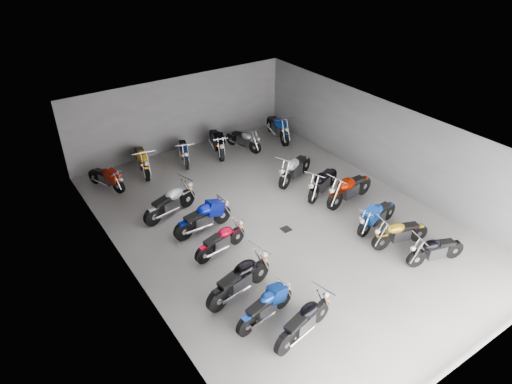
% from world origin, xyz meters
% --- Properties ---
extents(ground, '(14.00, 14.00, 0.00)m').
position_xyz_m(ground, '(0.00, 0.00, 0.00)').
color(ground, '#9E9B95').
rests_on(ground, ground).
extents(wall_back, '(10.00, 0.10, 3.20)m').
position_xyz_m(wall_back, '(0.00, 7.00, 1.60)').
color(wall_back, gray).
rests_on(wall_back, ground).
extents(wall_left, '(0.10, 14.00, 3.20)m').
position_xyz_m(wall_left, '(-5.00, 0.00, 1.60)').
color(wall_left, gray).
rests_on(wall_left, ground).
extents(wall_right, '(0.10, 14.00, 3.20)m').
position_xyz_m(wall_right, '(5.00, 0.00, 1.60)').
color(wall_right, gray).
rests_on(wall_right, ground).
extents(ceiling, '(10.00, 14.00, 0.04)m').
position_xyz_m(ceiling, '(0.00, 0.00, 3.22)').
color(ceiling, black).
rests_on(ceiling, wall_back).
extents(drain_grate, '(0.32, 0.32, 0.01)m').
position_xyz_m(drain_grate, '(0.00, -0.50, 0.01)').
color(drain_grate, black).
rests_on(drain_grate, ground).
extents(motorcycle_left_a, '(2.00, 0.58, 0.89)m').
position_xyz_m(motorcycle_left_a, '(-2.34, -4.25, 0.48)').
color(motorcycle_left_a, black).
rests_on(motorcycle_left_a, ground).
extents(motorcycle_left_b, '(1.90, 0.50, 0.84)m').
position_xyz_m(motorcycle_left_b, '(-2.82, -3.30, 0.46)').
color(motorcycle_left_b, black).
rests_on(motorcycle_left_b, ground).
extents(motorcycle_left_c, '(2.21, 0.61, 0.98)m').
position_xyz_m(motorcycle_left_c, '(-2.87, -2.17, 0.53)').
color(motorcycle_left_c, black).
rests_on(motorcycle_left_c, ground).
extents(motorcycle_left_d, '(1.89, 0.49, 0.83)m').
position_xyz_m(motorcycle_left_d, '(-2.37, -0.31, 0.46)').
color(motorcycle_left_d, black).
rests_on(motorcycle_left_d, ground).
extents(motorcycle_left_e, '(2.14, 0.46, 0.94)m').
position_xyz_m(motorcycle_left_e, '(-2.27, 0.98, 0.51)').
color(motorcycle_left_e, black).
rests_on(motorcycle_left_e, ground).
extents(motorcycle_left_f, '(2.12, 0.68, 0.95)m').
position_xyz_m(motorcycle_left_f, '(-2.76, 2.42, 0.52)').
color(motorcycle_left_f, black).
rests_on(motorcycle_left_f, ground).
extents(motorcycle_right_a, '(1.89, 0.66, 0.85)m').
position_xyz_m(motorcycle_right_a, '(2.64, -4.29, 0.46)').
color(motorcycle_right_a, black).
rests_on(motorcycle_right_a, ground).
extents(motorcycle_right_b, '(1.95, 0.63, 0.87)m').
position_xyz_m(motorcycle_right_b, '(2.41, -3.14, 0.48)').
color(motorcycle_right_b, black).
rests_on(motorcycle_right_b, ground).
extents(motorcycle_right_c, '(2.01, 0.51, 0.89)m').
position_xyz_m(motorcycle_right_c, '(2.53, -2.08, 0.48)').
color(motorcycle_right_c, black).
rests_on(motorcycle_right_c, ground).
extents(motorcycle_right_d, '(2.29, 0.52, 1.00)m').
position_xyz_m(motorcycle_right_d, '(2.89, -0.41, 0.55)').
color(motorcycle_right_d, black).
rests_on(motorcycle_right_d, ground).
extents(motorcycle_right_e, '(2.03, 0.94, 0.94)m').
position_xyz_m(motorcycle_right_e, '(2.46, 0.53, 0.51)').
color(motorcycle_right_e, black).
rests_on(motorcycle_right_e, ground).
extents(motorcycle_right_f, '(2.11, 0.97, 0.98)m').
position_xyz_m(motorcycle_right_f, '(2.24, 1.90, 0.53)').
color(motorcycle_right_f, black).
rests_on(motorcycle_right_f, ground).
extents(motorcycle_back_a, '(0.86, 1.78, 0.83)m').
position_xyz_m(motorcycle_back_a, '(-3.99, 5.43, 0.45)').
color(motorcycle_back_a, black).
rests_on(motorcycle_back_a, ground).
extents(motorcycle_back_b, '(0.65, 2.24, 1.00)m').
position_xyz_m(motorcycle_back_b, '(-2.37, 5.86, 0.54)').
color(motorcycle_back_b, black).
rests_on(motorcycle_back_b, ground).
extents(motorcycle_back_c, '(0.81, 1.95, 0.89)m').
position_xyz_m(motorcycle_back_c, '(-0.59, 5.72, 0.49)').
color(motorcycle_back_c, black).
rests_on(motorcycle_back_c, ground).
extents(motorcycle_back_d, '(0.82, 2.23, 1.00)m').
position_xyz_m(motorcycle_back_d, '(0.94, 5.64, 0.55)').
color(motorcycle_back_d, black).
rests_on(motorcycle_back_d, ground).
extents(motorcycle_back_e, '(0.67, 1.89, 0.85)m').
position_xyz_m(motorcycle_back_e, '(2.11, 5.32, 0.47)').
color(motorcycle_back_e, black).
rests_on(motorcycle_back_e, ground).
extents(motorcycle_back_f, '(0.75, 2.34, 1.05)m').
position_xyz_m(motorcycle_back_f, '(3.99, 5.34, 0.57)').
color(motorcycle_back_f, black).
rests_on(motorcycle_back_f, ground).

